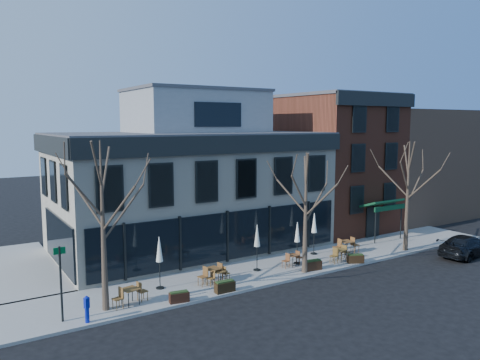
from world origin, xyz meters
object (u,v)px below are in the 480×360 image
cafe_set_0 (130,294)px  umbrella_0 (159,252)px  call_box (87,308)px  parked_sedan (467,246)px

cafe_set_0 → umbrella_0: bearing=32.3°
cafe_set_0 → call_box: bearing=-157.2°
cafe_set_0 → parked_sedan: bearing=-9.0°
parked_sedan → call_box: bearing=78.3°
parked_sedan → call_box: (-24.27, 2.51, 0.10)m
call_box → parked_sedan: bearing=-5.9°
call_box → cafe_set_0: call_box is taller
call_box → cafe_set_0: size_ratio=0.65×
parked_sedan → cafe_set_0: bearing=75.3°
parked_sedan → umbrella_0: 20.52m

